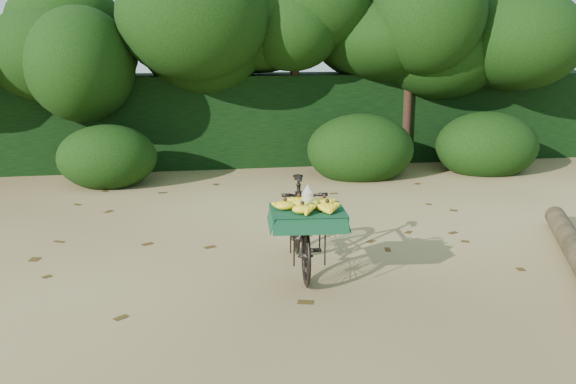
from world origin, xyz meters
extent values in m
plane|color=tan|center=(0.00, 0.00, 0.00)|extent=(80.00, 80.00, 0.00)
imported|color=black|center=(-0.53, -0.25, 0.49)|extent=(0.61, 1.67, 0.98)
cube|color=black|center=(-0.58, -0.85, 0.80)|extent=(0.39, 0.46, 0.02)
cube|color=#124323|center=(-0.58, -0.85, 0.82)|extent=(0.76, 0.65, 0.01)
ellipsoid|color=#9BA527|center=(-0.51, -0.85, 0.87)|extent=(0.09, 0.08, 0.10)
ellipsoid|color=#9BA527|center=(-0.58, -0.79, 0.87)|extent=(0.09, 0.08, 0.10)
ellipsoid|color=#9BA527|center=(-0.65, -0.84, 0.87)|extent=(0.09, 0.08, 0.10)
ellipsoid|color=#9BA527|center=(-0.59, -0.90, 0.87)|extent=(0.09, 0.08, 0.10)
cylinder|color=#EAE5C6|center=(-0.58, -0.84, 0.92)|extent=(0.11, 0.11, 0.15)
cube|color=black|center=(0.00, 6.30, 0.90)|extent=(26.00, 1.80, 1.80)
camera|label=1|loc=(-1.76, -6.36, 2.34)|focal=38.00mm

